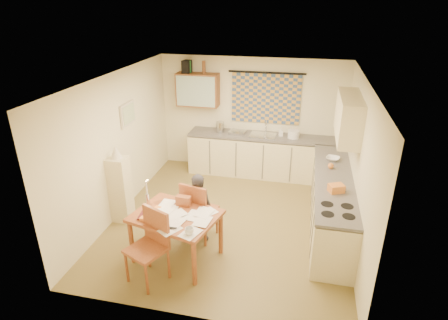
% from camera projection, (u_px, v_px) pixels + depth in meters
% --- Properties ---
extents(floor, '(4.00, 4.50, 0.02)m').
position_uv_depth(floor, '(230.00, 220.00, 6.64)').
color(floor, brown).
rests_on(floor, ground).
extents(ceiling, '(4.00, 4.50, 0.02)m').
position_uv_depth(ceiling, '(231.00, 78.00, 5.63)').
color(ceiling, white).
rests_on(ceiling, floor).
extents(wall_back, '(4.00, 0.02, 2.50)m').
position_uv_depth(wall_back, '(251.00, 115.00, 8.16)').
color(wall_back, beige).
rests_on(wall_back, floor).
extents(wall_front, '(4.00, 0.02, 2.50)m').
position_uv_depth(wall_front, '(188.00, 232.00, 4.12)').
color(wall_front, beige).
rests_on(wall_front, floor).
extents(wall_left, '(0.02, 4.50, 2.50)m').
position_uv_depth(wall_left, '(118.00, 145.00, 6.54)').
color(wall_left, beige).
rests_on(wall_left, floor).
extents(wall_right, '(0.02, 4.50, 2.50)m').
position_uv_depth(wall_right, '(358.00, 166.00, 5.73)').
color(wall_right, beige).
rests_on(wall_right, floor).
extents(window_blind, '(1.45, 0.03, 1.05)m').
position_uv_depth(window_blind, '(266.00, 99.00, 7.90)').
color(window_blind, '#324D7A').
rests_on(window_blind, wall_back).
extents(curtain_rod, '(1.60, 0.04, 0.04)m').
position_uv_depth(curtain_rod, '(267.00, 73.00, 7.66)').
color(curtain_rod, black).
rests_on(curtain_rod, wall_back).
extents(wall_cabinet, '(0.90, 0.34, 0.70)m').
position_uv_depth(wall_cabinet, '(198.00, 90.00, 8.01)').
color(wall_cabinet, brown).
rests_on(wall_cabinet, wall_back).
extents(wall_cabinet_glass, '(0.84, 0.02, 0.64)m').
position_uv_depth(wall_cabinet_glass, '(196.00, 92.00, 7.85)').
color(wall_cabinet_glass, '#99B2A5').
rests_on(wall_cabinet_glass, wall_back).
extents(upper_cabinet_right, '(0.34, 1.30, 0.70)m').
position_uv_depth(upper_cabinet_right, '(349.00, 117.00, 6.02)').
color(upper_cabinet_right, beige).
rests_on(upper_cabinet_right, wall_right).
extents(framed_print, '(0.04, 0.50, 0.40)m').
position_uv_depth(framed_print, '(128.00, 114.00, 6.71)').
color(framed_print, beige).
rests_on(framed_print, wall_left).
extents(print_canvas, '(0.01, 0.42, 0.32)m').
position_uv_depth(print_canvas, '(129.00, 114.00, 6.71)').
color(print_canvas, silver).
rests_on(print_canvas, wall_left).
extents(counter_back, '(3.30, 0.62, 0.92)m').
position_uv_depth(counter_back, '(265.00, 156.00, 8.13)').
color(counter_back, beige).
rests_on(counter_back, floor).
extents(counter_right, '(0.62, 2.95, 0.92)m').
position_uv_depth(counter_right, '(331.00, 203.00, 6.29)').
color(counter_right, beige).
rests_on(counter_right, floor).
extents(stove, '(0.59, 0.59, 0.92)m').
position_uv_depth(stove, '(334.00, 238.00, 5.36)').
color(stove, white).
rests_on(stove, floor).
extents(sink, '(0.57, 0.48, 0.10)m').
position_uv_depth(sink, '(263.00, 137.00, 7.97)').
color(sink, silver).
rests_on(sink, counter_back).
extents(tap, '(0.03, 0.03, 0.28)m').
position_uv_depth(tap, '(266.00, 127.00, 8.05)').
color(tap, silver).
rests_on(tap, counter_back).
extents(dish_rack, '(0.39, 0.34, 0.06)m').
position_uv_depth(dish_rack, '(238.00, 132.00, 8.05)').
color(dish_rack, silver).
rests_on(dish_rack, counter_back).
extents(kettle, '(0.23, 0.23, 0.24)m').
position_uv_depth(kettle, '(220.00, 127.00, 8.09)').
color(kettle, silver).
rests_on(kettle, counter_back).
extents(mixing_bowl, '(0.29, 0.29, 0.16)m').
position_uv_depth(mixing_bowl, '(293.00, 134.00, 7.79)').
color(mixing_bowl, white).
rests_on(mixing_bowl, counter_back).
extents(soap_bottle, '(0.12, 0.12, 0.18)m').
position_uv_depth(soap_bottle, '(281.00, 132.00, 7.88)').
color(soap_bottle, white).
rests_on(soap_bottle, counter_back).
extents(bowl, '(0.36, 0.36, 0.06)m').
position_uv_depth(bowl, '(333.00, 159.00, 6.74)').
color(bowl, white).
rests_on(bowl, counter_right).
extents(orange_bag, '(0.27, 0.24, 0.12)m').
position_uv_depth(orange_bag, '(336.00, 188.00, 5.64)').
color(orange_bag, orange).
rests_on(orange_bag, counter_right).
extents(fruit_orange, '(0.10, 0.10, 0.10)m').
position_uv_depth(fruit_orange, '(331.00, 166.00, 6.41)').
color(fruit_orange, orange).
rests_on(fruit_orange, counter_right).
extents(speaker, '(0.19, 0.22, 0.26)m').
position_uv_depth(speaker, '(187.00, 67.00, 7.86)').
color(speaker, black).
rests_on(speaker, wall_cabinet).
extents(bottle_green, '(0.08, 0.08, 0.26)m').
position_uv_depth(bottle_green, '(189.00, 67.00, 7.85)').
color(bottle_green, '#195926').
rests_on(bottle_green, wall_cabinet).
extents(bottle_brown, '(0.08, 0.08, 0.26)m').
position_uv_depth(bottle_brown, '(204.00, 67.00, 7.78)').
color(bottle_brown, brown).
rests_on(bottle_brown, wall_cabinet).
extents(dining_table, '(1.37, 1.16, 0.75)m').
position_uv_depth(dining_table, '(177.00, 236.00, 5.54)').
color(dining_table, brown).
rests_on(dining_table, floor).
extents(chair_far, '(0.56, 0.56, 1.02)m').
position_uv_depth(chair_far, '(200.00, 220.00, 6.04)').
color(chair_far, brown).
rests_on(chair_far, floor).
extents(chair_near, '(0.62, 0.62, 1.04)m').
position_uv_depth(chair_near, '(149.00, 260.00, 5.12)').
color(chair_near, brown).
rests_on(chair_near, floor).
extents(person, '(0.45, 0.31, 1.17)m').
position_uv_depth(person, '(198.00, 207.00, 5.89)').
color(person, black).
rests_on(person, floor).
extents(shelf_stand, '(0.32, 0.30, 1.18)m').
position_uv_depth(shelf_stand, '(120.00, 190.00, 6.42)').
color(shelf_stand, beige).
rests_on(shelf_stand, floor).
extents(lampshade, '(0.20, 0.20, 0.22)m').
position_uv_depth(lampshade, '(116.00, 152.00, 6.14)').
color(lampshade, beige).
rests_on(lampshade, shelf_stand).
extents(letter_rack, '(0.22, 0.11, 0.16)m').
position_uv_depth(letter_rack, '(183.00, 201.00, 5.59)').
color(letter_rack, brown).
rests_on(letter_rack, dining_table).
extents(mug, '(0.14, 0.14, 0.10)m').
position_uv_depth(mug, '(189.00, 231.00, 4.93)').
color(mug, white).
rests_on(mug, dining_table).
extents(magazine, '(0.24, 0.29, 0.02)m').
position_uv_depth(magazine, '(140.00, 215.00, 5.36)').
color(magazine, maroon).
rests_on(magazine, dining_table).
extents(book, '(0.33, 0.36, 0.02)m').
position_uv_depth(book, '(151.00, 210.00, 5.49)').
color(book, orange).
rests_on(book, dining_table).
extents(orange_box, '(0.13, 0.09, 0.04)m').
position_uv_depth(orange_box, '(144.00, 219.00, 5.25)').
color(orange_box, orange).
rests_on(orange_box, dining_table).
extents(eyeglasses, '(0.13, 0.05, 0.02)m').
position_uv_depth(eyeglasses, '(172.00, 228.00, 5.05)').
color(eyeglasses, black).
rests_on(eyeglasses, dining_table).
extents(candle_holder, '(0.08, 0.08, 0.18)m').
position_uv_depth(candle_holder, '(148.00, 199.00, 5.61)').
color(candle_holder, silver).
rests_on(candle_holder, dining_table).
extents(candle, '(0.03, 0.03, 0.22)m').
position_uv_depth(candle, '(146.00, 188.00, 5.53)').
color(candle, white).
rests_on(candle, dining_table).
extents(candle_flame, '(0.02, 0.02, 0.02)m').
position_uv_depth(candle_flame, '(148.00, 180.00, 5.49)').
color(candle_flame, '#FFCC66').
rests_on(candle_flame, dining_table).
extents(papers, '(0.94, 0.97, 0.02)m').
position_uv_depth(papers, '(183.00, 216.00, 5.32)').
color(papers, white).
rests_on(papers, dining_table).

